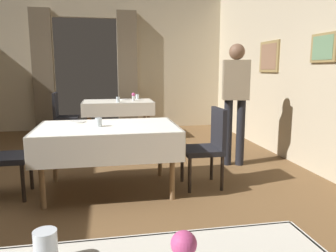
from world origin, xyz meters
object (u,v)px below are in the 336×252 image
flower_vase_far (133,97)px  glass_far_c (118,100)px  dining_table_mid (108,134)px  person_waiter_by_doorway (235,94)px  dining_table_far (118,106)px  plate_mid_a (77,122)px  plate_far_b (124,99)px  glass_far_d (137,97)px  glass_mid_b (99,122)px  chair_mid_right (209,143)px  glass_near_b (46,248)px  chair_far_left (62,114)px

flower_vase_far → glass_far_c: 0.37m
dining_table_mid → glass_far_c: glass_far_c is taller
flower_vase_far → person_waiter_by_doorway: size_ratio=0.10×
dining_table_far → plate_mid_a: bearing=-102.5°
plate_far_b → person_waiter_by_doorway: (1.43, -2.45, 0.27)m
flower_vase_far → person_waiter_by_doorway: bearing=-59.0°
dining_table_mid → glass_far_d: (0.63, 3.19, 0.15)m
glass_mid_b → flower_vase_far: (0.61, 2.83, 0.04)m
flower_vase_far → glass_far_c: flower_vase_far is taller
dining_table_far → plate_mid_a: size_ratio=7.27×
dining_table_far → person_waiter_by_doorway: size_ratio=0.80×
dining_table_far → glass_far_c: bearing=-91.5°
dining_table_far → glass_far_d: glass_far_d is taller
dining_table_mid → plate_mid_a: bearing=137.9°
dining_table_far → chair_mid_right: bearing=-72.2°
dining_table_mid → glass_near_b: glass_near_b is taller
person_waiter_by_doorway → glass_far_c: bearing=129.5°
chair_far_left → plate_far_b: bearing=12.5°
flower_vase_far → dining_table_mid: bearing=-100.4°
chair_mid_right → chair_far_left: (-2.02, 2.95, 0.00)m
glass_mid_b → person_waiter_by_doorway: (1.88, 0.72, 0.23)m
dining_table_mid → person_waiter_by_doorway: person_waiter_by_doorway is taller
person_waiter_by_doorway → glass_mid_b: bearing=-158.9°
chair_mid_right → glass_near_b: 2.92m
dining_table_mid → chair_far_left: bearing=106.7°
glass_far_d → glass_far_c: bearing=-125.9°
chair_mid_right → flower_vase_far: (-0.64, 2.87, 0.32)m
person_waiter_by_doorway → chair_mid_right: bearing=-129.4°
dining_table_far → plate_far_b: bearing=61.5°
chair_mid_right → glass_near_b: size_ratio=7.97×
chair_far_left → person_waiter_by_doorway: person_waiter_by_doorway is taller
dining_table_mid → dining_table_far: same height
glass_far_c → dining_table_mid: bearing=-94.5°
flower_vase_far → glass_near_b: bearing=-97.6°
glass_near_b → flower_vase_far: bearing=82.4°
plate_far_b → chair_far_left: bearing=-167.5°
glass_near_b → plate_mid_a: 2.96m
glass_near_b → glass_far_c: (0.41, 5.24, -0.01)m
plate_mid_a → flower_vase_far: 2.63m
flower_vase_far → glass_far_c: bearing=-147.9°
dining_table_mid → flower_vase_far: 2.86m
person_waiter_by_doorway → glass_near_b: bearing=-120.9°
glass_near_b → glass_far_d: bearing=81.9°
plate_far_b → person_waiter_by_doorway: 2.85m
glass_mid_b → plate_far_b: 3.21m
dining_table_mid → glass_far_c: (0.20, 2.61, 0.15)m
dining_table_mid → plate_mid_a: (-0.36, 0.32, 0.10)m
chair_mid_right → glass_far_d: size_ratio=8.81×
dining_table_mid → glass_mid_b: bearing=-164.2°
glass_near_b → plate_far_b: 5.80m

